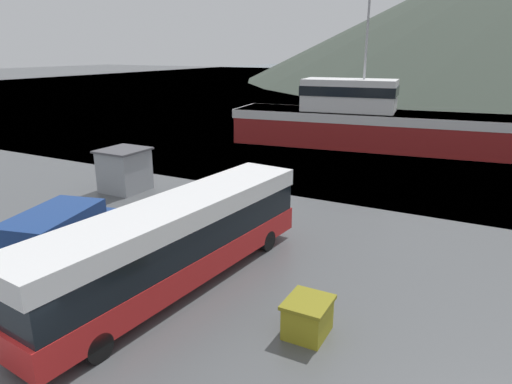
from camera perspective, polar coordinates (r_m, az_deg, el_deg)
The scene contains 6 objects.
water_surface at distance 144.77m, azimuth 24.81°, elevation 12.49°, with size 240.00×240.00×0.00m, color slate.
tour_bus at distance 16.89m, azimuth -9.85°, elevation -5.89°, with size 3.66×13.02×3.27m.
delivery_van at distance 19.50m, azimuth -22.79°, elevation -5.29°, with size 3.40×5.91×2.63m.
fishing_boat at distance 42.47m, azimuth 14.20°, elevation 8.55°, with size 26.07×8.60×12.56m.
storage_bin at distance 14.60m, azimuth 6.47°, elevation -15.26°, with size 1.33×1.51×1.16m.
dock_kiosk at distance 29.41m, azimuth -16.11°, elevation 2.69°, with size 2.60×2.75×2.63m.
Camera 1 is at (9.61, -5.26, 8.44)m, focal length 32.00 mm.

